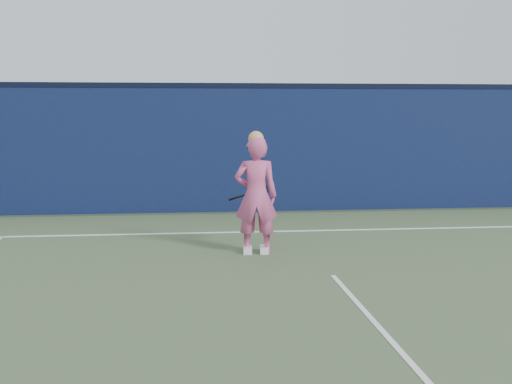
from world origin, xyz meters
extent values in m
plane|color=#2D3B24|center=(0.00, 0.00, 0.00)|extent=(80.00, 80.00, 0.00)
cube|color=#4B603C|center=(0.00, -2.00, 0.00)|extent=(11.00, 16.00, 0.01)
cube|color=#0E173E|center=(0.00, 6.50, 1.25)|extent=(24.00, 0.40, 2.50)
cube|color=black|center=(0.00, 6.50, 2.55)|extent=(24.00, 0.42, 0.10)
imported|color=#D0518A|center=(-0.81, 2.41, 0.84)|extent=(0.65, 0.46, 1.68)
sphere|color=tan|center=(-0.81, 2.41, 1.65)|extent=(0.22, 0.22, 0.22)
cube|color=white|center=(-0.69, 2.40, 0.05)|extent=(0.14, 0.29, 0.10)
cube|color=white|center=(-0.93, 2.42, 0.05)|extent=(0.14, 0.29, 0.10)
torus|color=black|center=(-0.73, 2.85, 0.84)|extent=(0.33, 0.14, 0.33)
torus|color=#C9E015|center=(-0.73, 2.85, 0.84)|extent=(0.27, 0.11, 0.27)
cylinder|color=beige|center=(-0.73, 2.85, 0.84)|extent=(0.26, 0.10, 0.27)
cylinder|color=black|center=(-0.97, 2.87, 0.78)|extent=(0.30, 0.06, 0.11)
cylinder|color=black|center=(-1.11, 2.88, 0.74)|extent=(0.14, 0.05, 0.07)
cube|color=white|center=(0.00, 4.00, 0.01)|extent=(11.00, 0.08, 0.01)
cube|color=white|center=(0.00, -2.00, 0.01)|extent=(0.06, 6.00, 0.01)
camera|label=1|loc=(-1.78, -6.61, 2.03)|focal=45.00mm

